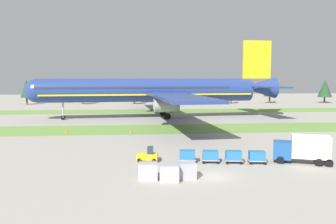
{
  "coord_description": "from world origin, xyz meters",
  "views": [
    {
      "loc": [
        -8.42,
        -36.76,
        10.65
      ],
      "look_at": [
        -1.92,
        31.99,
        4.0
      ],
      "focal_mm": 37.7,
      "sensor_mm": 36.0,
      "label": 1
    }
  ],
  "objects_px": {
    "cargo_dolly_lead": "(187,155)",
    "cargo_dolly_second": "(210,156)",
    "baggage_tug": "(148,156)",
    "uld_container_2": "(169,173)",
    "taxiway_marker_1": "(131,132)",
    "uld_container_0": "(148,171)",
    "cargo_dolly_fourth": "(257,156)",
    "uld_container_1": "(186,170)",
    "taxiway_marker_0": "(66,131)",
    "catering_truck": "(303,148)",
    "airliner": "(157,90)",
    "cargo_dolly_third": "(234,156)"
  },
  "relations": [
    {
      "from": "baggage_tug",
      "to": "catering_truck",
      "type": "relative_size",
      "value": 0.38
    },
    {
      "from": "cargo_dolly_lead",
      "to": "cargo_dolly_second",
      "type": "relative_size",
      "value": 1.0
    },
    {
      "from": "cargo_dolly_fourth",
      "to": "catering_truck",
      "type": "xyz_separation_m",
      "value": [
        5.7,
        -0.5,
        1.03
      ]
    },
    {
      "from": "cargo_dolly_third",
      "to": "taxiway_marker_0",
      "type": "height_order",
      "value": "cargo_dolly_third"
    },
    {
      "from": "taxiway_marker_0",
      "to": "cargo_dolly_fourth",
      "type": "bearing_deg",
      "value": -44.41
    },
    {
      "from": "taxiway_marker_0",
      "to": "cargo_dolly_lead",
      "type": "bearing_deg",
      "value": -53.09
    },
    {
      "from": "uld_container_1",
      "to": "taxiway_marker_0",
      "type": "height_order",
      "value": "uld_container_1"
    },
    {
      "from": "cargo_dolly_lead",
      "to": "uld_container_1",
      "type": "relative_size",
      "value": 1.2
    },
    {
      "from": "cargo_dolly_lead",
      "to": "uld_container_0",
      "type": "bearing_deg",
      "value": 152.33
    },
    {
      "from": "cargo_dolly_third",
      "to": "taxiway_marker_1",
      "type": "xyz_separation_m",
      "value": [
        -13.11,
        24.7,
        -0.59
      ]
    },
    {
      "from": "taxiway_marker_1",
      "to": "airliner",
      "type": "bearing_deg",
      "value": 75.48
    },
    {
      "from": "airliner",
      "to": "catering_truck",
      "type": "distance_m",
      "value": 54.25
    },
    {
      "from": "airliner",
      "to": "cargo_dolly_fourth",
      "type": "height_order",
      "value": "airliner"
    },
    {
      "from": "cargo_dolly_second",
      "to": "cargo_dolly_third",
      "type": "xyz_separation_m",
      "value": [
        2.87,
        -0.45,
        0.0
      ]
    },
    {
      "from": "cargo_dolly_second",
      "to": "taxiway_marker_0",
      "type": "xyz_separation_m",
      "value": [
        -22.98,
        27.22,
        -0.66
      ]
    },
    {
      "from": "cargo_dolly_lead",
      "to": "uld_container_1",
      "type": "height_order",
      "value": "uld_container_1"
    },
    {
      "from": "airliner",
      "to": "cargo_dolly_second",
      "type": "distance_m",
      "value": 51.01
    },
    {
      "from": "cargo_dolly_fourth",
      "to": "cargo_dolly_second",
      "type": "bearing_deg",
      "value": 90.0
    },
    {
      "from": "baggage_tug",
      "to": "uld_container_0",
      "type": "xyz_separation_m",
      "value": [
        -0.28,
        -7.84,
        0.07
      ]
    },
    {
      "from": "cargo_dolly_fourth",
      "to": "cargo_dolly_third",
      "type": "bearing_deg",
      "value": 90.0
    },
    {
      "from": "cargo_dolly_lead",
      "to": "cargo_dolly_fourth",
      "type": "relative_size",
      "value": 1.0
    },
    {
      "from": "baggage_tug",
      "to": "cargo_dolly_second",
      "type": "height_order",
      "value": "baggage_tug"
    },
    {
      "from": "baggage_tug",
      "to": "uld_container_2",
      "type": "bearing_deg",
      "value": -158.78
    },
    {
      "from": "cargo_dolly_third",
      "to": "catering_truck",
      "type": "height_order",
      "value": "catering_truck"
    },
    {
      "from": "cargo_dolly_lead",
      "to": "cargo_dolly_fourth",
      "type": "bearing_deg",
      "value": -90.0
    },
    {
      "from": "uld_container_0",
      "to": "taxiway_marker_1",
      "type": "distance_m",
      "value": 30.95
    },
    {
      "from": "cargo_dolly_third",
      "to": "cargo_dolly_fourth",
      "type": "relative_size",
      "value": 1.0
    },
    {
      "from": "cargo_dolly_second",
      "to": "uld_container_0",
      "type": "height_order",
      "value": "uld_container_0"
    },
    {
      "from": "cargo_dolly_lead",
      "to": "cargo_dolly_third",
      "type": "relative_size",
      "value": 1.0
    },
    {
      "from": "catering_truck",
      "to": "cargo_dolly_fourth",
      "type": "bearing_deg",
      "value": 107.26
    },
    {
      "from": "uld_container_2",
      "to": "taxiway_marker_1",
      "type": "bearing_deg",
      "value": 97.74
    },
    {
      "from": "airliner",
      "to": "cargo_dolly_fourth",
      "type": "distance_m",
      "value": 52.6
    },
    {
      "from": "taxiway_marker_0",
      "to": "taxiway_marker_1",
      "type": "xyz_separation_m",
      "value": [
        12.73,
        -2.97,
        0.07
      ]
    },
    {
      "from": "catering_truck",
      "to": "taxiway_marker_1",
      "type": "height_order",
      "value": "catering_truck"
    },
    {
      "from": "uld_container_0",
      "to": "taxiway_marker_0",
      "type": "distance_m",
      "value": 36.97
    },
    {
      "from": "airliner",
      "to": "taxiway_marker_0",
      "type": "bearing_deg",
      "value": 135.65
    },
    {
      "from": "airliner",
      "to": "uld_container_0",
      "type": "distance_m",
      "value": 57.66
    },
    {
      "from": "airliner",
      "to": "cargo_dolly_second",
      "type": "height_order",
      "value": "airliner"
    },
    {
      "from": "cargo_dolly_lead",
      "to": "cargo_dolly_fourth",
      "type": "height_order",
      "value": "same"
    },
    {
      "from": "uld_container_1",
      "to": "taxiway_marker_0",
      "type": "relative_size",
      "value": 3.83
    },
    {
      "from": "catering_truck",
      "to": "taxiway_marker_0",
      "type": "height_order",
      "value": "catering_truck"
    },
    {
      "from": "taxiway_marker_1",
      "to": "uld_container_0",
      "type": "bearing_deg",
      "value": -86.03
    },
    {
      "from": "airliner",
      "to": "catering_truck",
      "type": "height_order",
      "value": "airliner"
    },
    {
      "from": "baggage_tug",
      "to": "uld_container_2",
      "type": "xyz_separation_m",
      "value": [
        1.89,
        -8.67,
        0.06
      ]
    },
    {
      "from": "taxiway_marker_0",
      "to": "baggage_tug",
      "type": "bearing_deg",
      "value": -59.77
    },
    {
      "from": "cargo_dolly_fourth",
      "to": "uld_container_2",
      "type": "distance_m",
      "value": 13.38
    },
    {
      "from": "airliner",
      "to": "baggage_tug",
      "type": "distance_m",
      "value": 49.89
    },
    {
      "from": "baggage_tug",
      "to": "taxiway_marker_1",
      "type": "distance_m",
      "value": 23.16
    },
    {
      "from": "cargo_dolly_fourth",
      "to": "taxiway_marker_0",
      "type": "height_order",
      "value": "cargo_dolly_fourth"
    },
    {
      "from": "cargo_dolly_second",
      "to": "catering_truck",
      "type": "bearing_deg",
      "value": -88.08
    }
  ]
}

